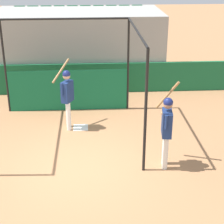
% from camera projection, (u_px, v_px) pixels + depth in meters
% --- Properties ---
extents(ground_plane, '(60.00, 60.00, 0.00)m').
position_uv_depth(ground_plane, '(76.00, 167.00, 9.27)').
color(ground_plane, '#A8754C').
extents(outfield_wall, '(24.00, 0.12, 1.13)m').
position_uv_depth(outfield_wall, '(79.00, 78.00, 13.90)').
color(outfield_wall, '#196038').
rests_on(outfield_wall, ground).
extents(bleacher_section, '(6.50, 3.20, 2.81)m').
position_uv_depth(bleacher_section, '(79.00, 46.00, 15.09)').
color(bleacher_section, '#9E9E99').
rests_on(bleacher_section, ground).
extents(batting_cage, '(4.01, 3.98, 3.05)m').
position_uv_depth(batting_cage, '(66.00, 80.00, 11.49)').
color(batting_cage, black).
rests_on(batting_cage, ground).
extents(home_plate, '(0.44, 0.44, 0.02)m').
position_uv_depth(home_plate, '(81.00, 128.00, 11.32)').
color(home_plate, white).
rests_on(home_plate, ground).
extents(player_batter, '(0.63, 0.94, 1.99)m').
position_uv_depth(player_batter, '(67.00, 94.00, 10.87)').
color(player_batter, white).
rests_on(player_batter, ground).
extents(player_waiting, '(0.52, 0.85, 2.13)m').
position_uv_depth(player_waiting, '(167.00, 125.00, 8.88)').
color(player_waiting, white).
rests_on(player_waiting, ground).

